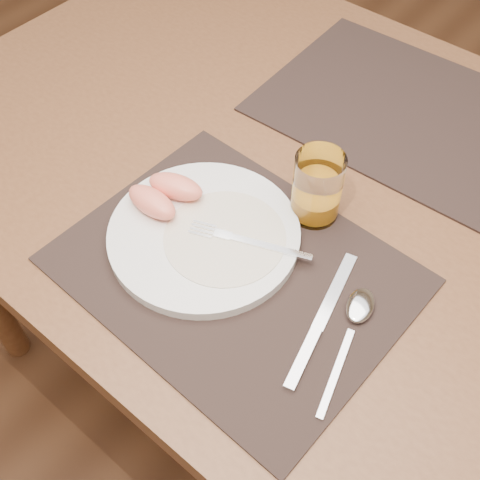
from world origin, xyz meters
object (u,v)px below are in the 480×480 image
at_px(placemat_near, 234,270).
at_px(fork, 239,239).
at_px(table, 318,214).
at_px(spoon, 357,315).
at_px(juice_glass, 317,190).
at_px(knife, 317,329).
at_px(plate, 204,234).
at_px(placemat_far, 401,109).

xyz_separation_m(placemat_near, fork, (-0.02, 0.03, 0.02)).
distance_m(table, spoon, 0.27).
distance_m(fork, spoon, 0.19).
xyz_separation_m(spoon, juice_glass, (-0.15, 0.11, 0.04)).
bearing_deg(fork, table, 85.88).
height_order(table, knife, knife).
xyz_separation_m(plate, juice_glass, (0.09, 0.14, 0.04)).
distance_m(placemat_far, plate, 0.43).
height_order(spoon, juice_glass, juice_glass).
bearing_deg(juice_glass, placemat_near, -98.65).
bearing_deg(fork, placemat_near, -60.27).
xyz_separation_m(knife, spoon, (0.03, 0.05, 0.00)).
height_order(fork, knife, fork).
bearing_deg(spoon, juice_glass, 142.77).
distance_m(knife, spoon, 0.06).
bearing_deg(spoon, fork, -177.25).
xyz_separation_m(table, fork, (-0.01, -0.19, 0.11)).
bearing_deg(table, fork, -94.12).
relative_size(plate, juice_glass, 2.53).
xyz_separation_m(table, placemat_near, (0.01, -0.22, 0.09)).
bearing_deg(spoon, table, 134.35).
bearing_deg(table, spoon, -45.65).
height_order(placemat_far, spoon, spoon).
relative_size(fork, spoon, 0.89).
bearing_deg(spoon, plate, -173.24).
bearing_deg(table, placemat_far, 88.30).
bearing_deg(fork, spoon, 2.75).
relative_size(table, placemat_near, 3.11).
xyz_separation_m(placemat_far, plate, (-0.07, -0.43, 0.01)).
bearing_deg(knife, juice_glass, 126.60).
xyz_separation_m(placemat_far, spoon, (0.17, -0.40, 0.01)).
bearing_deg(placemat_near, table, 91.38).
height_order(placemat_near, plate, plate).
height_order(table, fork, fork).
relative_size(table, placemat_far, 3.11).
xyz_separation_m(plate, knife, (0.21, -0.02, -0.01)).
relative_size(placemat_near, fork, 2.67).
height_order(knife, spoon, spoon).
height_order(placemat_near, placemat_far, same).
relative_size(placemat_near, knife, 2.07).
distance_m(placemat_far, fork, 0.41).
bearing_deg(plate, fork, 21.38).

